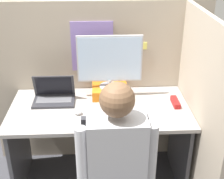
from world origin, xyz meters
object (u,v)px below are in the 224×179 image
object	(u,v)px
monitor	(110,61)
laptop	(54,97)
paper_box	(110,91)
stapler	(175,102)
person	(117,174)
carrot_toy	(126,114)

from	to	relation	value
monitor	laptop	distance (m)	0.55
paper_box	stapler	world-z (taller)	paper_box
paper_box	monitor	xyz separation A→B (m)	(0.00, 0.00, 0.28)
laptop	person	xyz separation A→B (m)	(0.47, -0.92, -0.04)
stapler	carrot_toy	distance (m)	0.46
laptop	stapler	size ratio (longest dim) A/B	2.01
monitor	person	xyz separation A→B (m)	(-0.00, -1.00, -0.32)
monitor	laptop	world-z (taller)	monitor
monitor	laptop	bearing A→B (deg)	-169.90
paper_box	carrot_toy	xyz separation A→B (m)	(0.11, -0.36, -0.02)
monitor	stapler	world-z (taller)	monitor
laptop	stapler	bearing A→B (deg)	-5.89
paper_box	stapler	distance (m)	0.56
stapler	carrot_toy	size ratio (longest dim) A/B	1.36
paper_box	stapler	size ratio (longest dim) A/B	1.79
laptop	stapler	distance (m)	1.01
stapler	monitor	bearing A→B (deg)	160.62
paper_box	stapler	bearing A→B (deg)	-19.10
laptop	carrot_toy	distance (m)	0.64
carrot_toy	person	world-z (taller)	person
laptop	person	bearing A→B (deg)	-62.97
paper_box	carrot_toy	size ratio (longest dim) A/B	2.43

